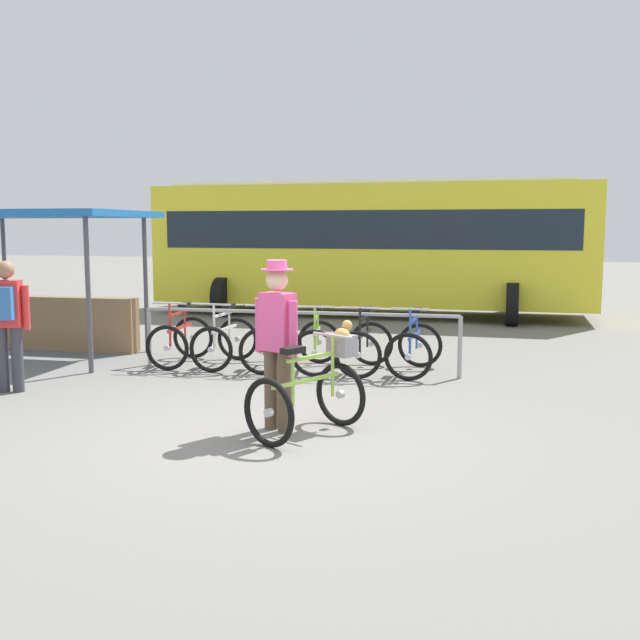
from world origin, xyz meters
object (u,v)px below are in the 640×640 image
Objects in this scene: racked_bike_lime at (317,345)px; market_stall at (54,268)px; pedestrian_with_backpack at (7,318)px; bus_distant at (371,241)px; racked_bike_blue at (414,348)px; person_with_featured_bike at (277,338)px; racked_bike_white at (225,341)px; racked_bike_red at (181,340)px; racked_bike_black at (365,346)px; featured_bicycle at (315,385)px; racked_bike_yellow at (270,343)px.

racked_bike_lime is 0.37× the size of market_stall.
pedestrian_with_backpack is (-3.30, -2.41, 0.57)m from racked_bike_lime.
racked_bike_blue is at bearing -73.45° from bus_distant.
bus_distant is at bearing 60.96° from market_stall.
person_with_featured_bike is at bearing -81.37° from racked_bike_lime.
person_with_featured_bike is at bearing -11.02° from pedestrian_with_backpack.
person_with_featured_bike is at bearing -58.58° from racked_bike_white.
racked_bike_red is 2.80m from racked_bike_black.
featured_bicycle is 0.61m from person_with_featured_bike.
person_with_featured_bike is (1.88, -3.07, 0.58)m from racked_bike_white.
bus_distant reaches higher than featured_bicycle.
featured_bicycle is (0.87, -3.15, 0.12)m from racked_bike_lime.
racked_bike_red is 1.03× the size of racked_bike_white.
racked_bike_lime is (1.40, 0.08, 0.00)m from racked_bike_white.
bus_distant reaches higher than racked_bike_white.
pedestrian_with_backpack is at bearing -117.56° from racked_bike_red.
featured_bicycle reaches higher than racked_bike_red.
bus_distant is at bearing 96.28° from person_with_featured_bike.
person_with_featured_bike is at bearing -49.66° from racked_bike_red.
featured_bicycle is 0.39× the size of market_stall.
racked_bike_white and racked_bike_black have the same top height.
racked_bike_red is at bearing -5.64° from market_stall.
racked_bike_black is at bearing 3.18° from racked_bike_white.
racked_bike_white is at bearing -176.82° from racked_bike_yellow.
market_stall is (-5.79, 0.03, 1.03)m from racked_bike_blue.
racked_bike_black is 0.98× the size of racked_bike_blue.
racked_bike_yellow is 1.02× the size of racked_bike_blue.
racked_bike_white is at bearing 3.18° from racked_bike_red.
racked_bike_yellow is at bearing 42.44° from pedestrian_with_backpack.
racked_bike_black is 3.25m from person_with_featured_bike.
racked_bike_yellow and racked_bike_black have the same top height.
person_with_featured_bike reaches higher than featured_bicycle.
bus_distant is at bearing 74.01° from pedestrian_with_backpack.
bus_distant is (-2.03, 6.81, 1.37)m from racked_bike_blue.
featured_bicycle is (1.57, -3.11, 0.12)m from racked_bike_yellow.
racked_bike_blue is 5.88m from market_stall.
bus_distant is at bearing 83.70° from racked_bike_white.
racked_bike_lime is 3.24m from person_with_featured_bike.
racked_bike_black is at bearing 31.54° from pedestrian_with_backpack.
racked_bike_white is 0.70m from racked_bike_yellow.
racked_bike_red is at bearing -176.82° from racked_bike_black.
racked_bike_lime is (0.70, 0.04, 0.00)m from racked_bike_yellow.
racked_bike_lime is 1.05× the size of racked_bike_blue.
pedestrian_with_backpack reaches higher than racked_bike_black.
pedestrian_with_backpack reaches higher than racked_bike_lime.
racked_bike_yellow is 0.36× the size of market_stall.
racked_bike_red is 0.70m from racked_bike_white.
racked_bike_red is 3.50m from racked_bike_blue.
racked_bike_red is 0.11× the size of bus_distant.
racked_bike_blue is 3.27m from featured_bicycle.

